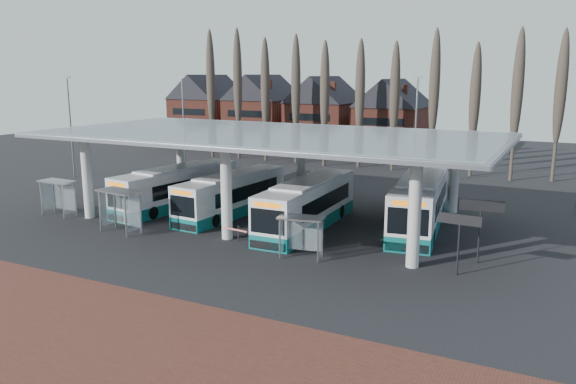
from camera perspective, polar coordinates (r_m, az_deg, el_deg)
The scene contains 18 objects.
ground at distance 34.43m, azimuth -8.44°, elevation -5.76°, with size 140.00×140.00×0.00m, color black.
brick_strip at distance 26.23m, azimuth -24.04°, elevation -12.40°, with size 70.00×10.00×0.03m, color brown.
station_canopy at distance 39.89m, azimuth -2.05°, elevation 5.14°, with size 32.00×16.00×6.34m.
poplar_row at distance 62.71m, azimuth 9.18°, elevation 10.26°, with size 45.10×1.10×14.50m.
townhouse_row at distance 78.96m, azimuth 0.54°, elevation 8.64°, with size 36.80×10.30×12.25m.
lamp_post_a at distance 61.44m, azimuth -10.57°, elevation 6.97°, with size 0.80×0.16×10.17m.
lamp_post_b at distance 54.54m, azimuth 12.84°, elevation 6.29°, with size 0.80×0.16×10.17m.
lamp_post_d at distance 60.97m, azimuth -21.22°, elevation 6.34°, with size 0.80×0.16×10.17m.
bus_0 at distance 45.15m, azimuth -11.10°, elevation 0.38°, with size 3.98×11.95×3.26m.
bus_1 at distance 42.37m, azimuth -5.66°, elevation -0.29°, with size 3.08×11.34×3.12m.
bus_2 at distance 38.48m, azimuth 2.03°, elevation -1.33°, with size 2.89×12.04×3.33m.
bus_3 at distance 39.64m, azimuth 13.28°, elevation -1.10°, with size 4.36×13.02×3.55m.
shelter_0 at distance 45.24m, azimuth -22.22°, elevation 0.21°, with size 2.88×1.55×2.62m.
shelter_1 at distance 38.89m, azimuth -16.58°, elevation -0.92°, with size 3.26×1.96×2.86m.
shelter_2 at distance 32.14m, azimuth 1.41°, elevation -3.63°, with size 2.79×1.74×2.42m.
info_sign_0 at distance 30.32m, azimuth 17.06°, elevation -3.14°, with size 2.22×0.26×3.29m.
info_sign_1 at distance 32.55m, azimuth 19.01°, elevation -1.79°, with size 2.42×0.41×3.61m.
barrier at distance 35.42m, azimuth -5.36°, elevation -3.90°, with size 1.94×0.66×0.98m.
Camera 1 is at (19.11, -26.71, 10.32)m, focal length 35.00 mm.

